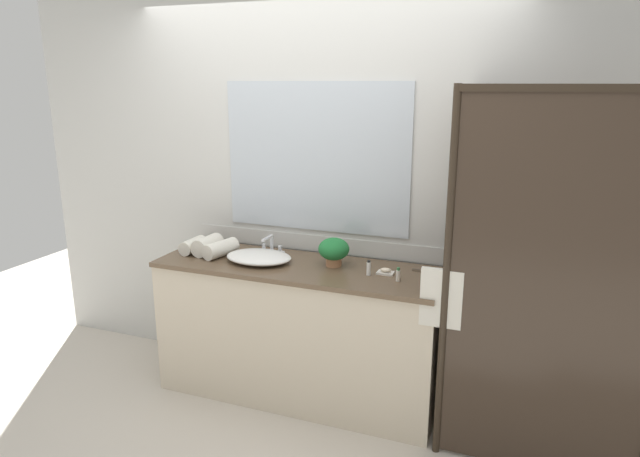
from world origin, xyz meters
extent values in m
plane|color=beige|center=(0.00, 0.00, 0.00)|extent=(8.00, 8.00, 0.00)
cube|color=silver|center=(0.00, 0.34, 1.30)|extent=(4.40, 0.05, 2.60)
cube|color=silver|center=(0.00, 0.32, 0.96)|extent=(1.80, 0.01, 0.11)
cube|color=silver|center=(0.00, 0.31, 1.53)|extent=(1.25, 0.01, 0.96)
cube|color=beige|center=(0.00, 0.01, 0.43)|extent=(1.80, 0.56, 0.87)
cube|color=brown|center=(0.00, 0.00, 0.89)|extent=(1.80, 0.58, 0.03)
cylinder|color=#2D2319|center=(0.95, -0.27, 1.00)|extent=(0.04, 0.04, 2.00)
cube|color=#2D2319|center=(1.45, -0.27, 1.98)|extent=(1.00, 0.04, 0.04)
cube|color=#382B21|center=(1.45, -0.27, 1.00)|extent=(0.96, 0.01, 1.96)
cube|color=#382B21|center=(0.95, 0.02, 1.00)|extent=(0.01, 0.57, 1.96)
cylinder|color=#2D2319|center=(0.93, -0.26, 1.05)|extent=(0.32, 0.02, 0.02)
cube|color=silver|center=(0.93, -0.26, 0.91)|extent=(0.22, 0.04, 0.32)
ellipsoid|color=white|center=(-0.26, -0.02, 0.93)|extent=(0.43, 0.32, 0.06)
cube|color=silver|center=(-0.26, 0.17, 0.91)|extent=(0.17, 0.04, 0.02)
cylinder|color=silver|center=(-0.26, 0.17, 0.97)|extent=(0.02, 0.02, 0.10)
cylinder|color=silver|center=(-0.26, 0.10, 1.02)|extent=(0.02, 0.13, 0.02)
cylinder|color=silver|center=(-0.32, 0.17, 0.94)|extent=(0.02, 0.02, 0.04)
cylinder|color=silver|center=(-0.20, 0.17, 0.94)|extent=(0.02, 0.02, 0.04)
cylinder|color=#B77A51|center=(0.22, 0.07, 0.93)|extent=(0.10, 0.10, 0.05)
ellipsoid|color=#217235|center=(0.22, 0.07, 1.01)|extent=(0.19, 0.19, 0.14)
cube|color=silver|center=(0.55, 0.04, 0.91)|extent=(0.10, 0.07, 0.01)
ellipsoid|color=beige|center=(0.55, 0.04, 0.92)|extent=(0.07, 0.04, 0.02)
cylinder|color=white|center=(0.47, -0.02, 0.94)|extent=(0.02, 0.02, 0.08)
cylinder|color=black|center=(0.47, -0.02, 0.99)|extent=(0.02, 0.02, 0.01)
cylinder|color=silver|center=(0.65, -0.06, 0.93)|extent=(0.02, 0.02, 0.07)
cylinder|color=#2D6638|center=(0.65, -0.06, 0.97)|extent=(0.02, 0.02, 0.02)
cylinder|color=silver|center=(-0.76, 0.00, 0.95)|extent=(0.10, 0.21, 0.09)
cylinder|color=silver|center=(-0.65, 0.01, 0.96)|extent=(0.13, 0.22, 0.12)
cylinder|color=silver|center=(-0.54, -0.01, 0.95)|extent=(0.16, 0.26, 0.10)
camera|label=1|loc=(1.31, -3.03, 2.00)|focal=31.24mm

